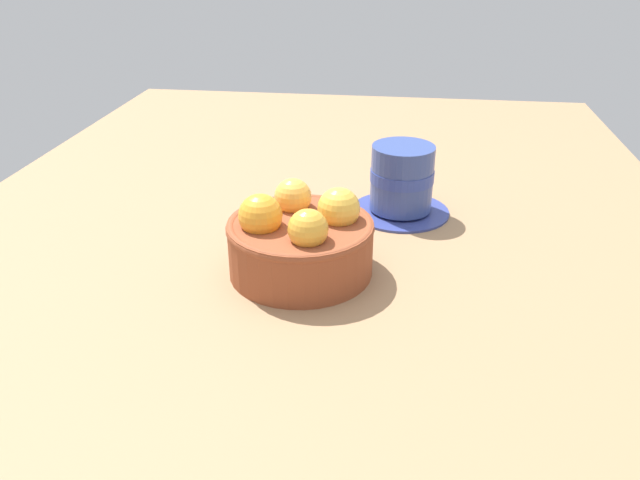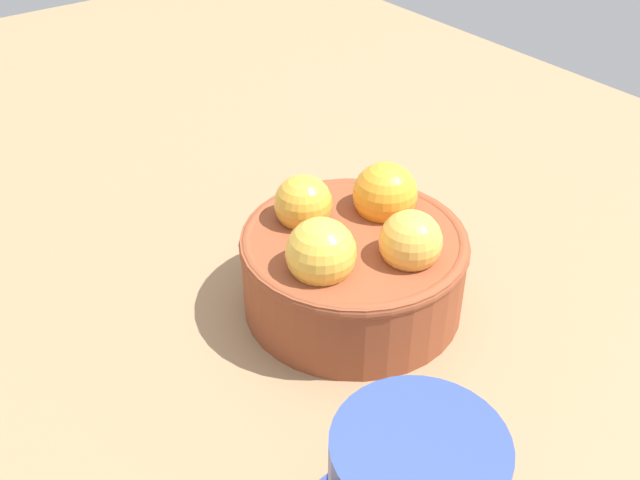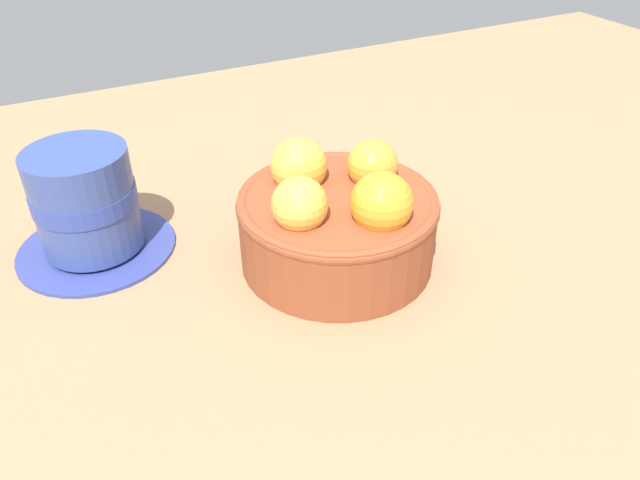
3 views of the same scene
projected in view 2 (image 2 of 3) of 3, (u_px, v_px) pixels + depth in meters
The scene contains 2 objects.
ground_plane at pixel (351, 328), 51.97cm from camera, with size 149.21×91.12×4.46cm, color #997551.
terracotta_bowl at pixel (354, 259), 48.51cm from camera, with size 14.93×14.93×8.95cm.
Camera 2 is at (29.76, -25.11, 32.81)cm, focal length 41.46 mm.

